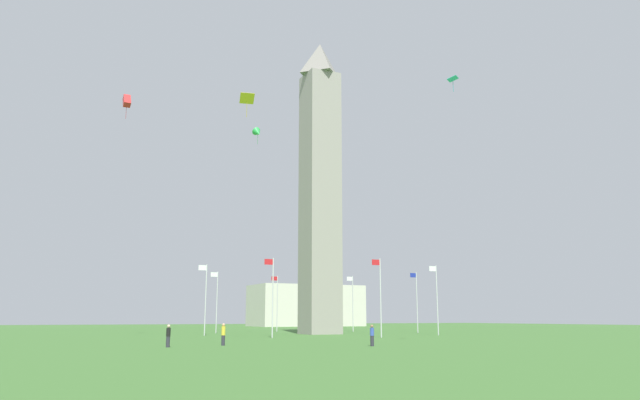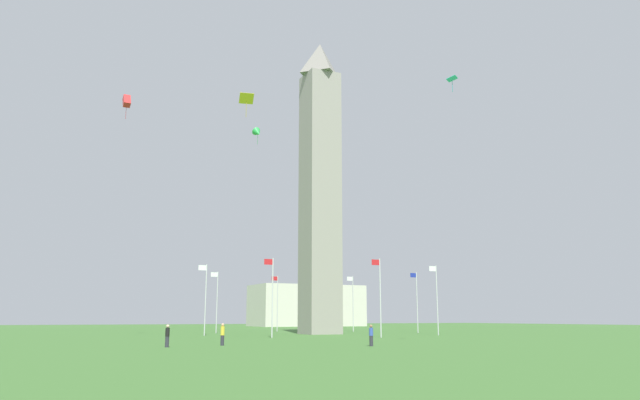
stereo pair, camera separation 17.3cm
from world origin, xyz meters
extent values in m
plane|color=#3D6B2D|center=(0.00, 0.00, 0.00)|extent=(260.00, 260.00, 0.00)
cube|color=gray|center=(0.00, 0.00, 18.53)|extent=(4.63, 4.63, 37.06)
pyramid|color=gray|center=(0.00, 0.00, 39.58)|extent=(4.63, 4.63, 5.05)
cylinder|color=silver|center=(15.89, 0.00, 4.41)|extent=(0.14, 0.14, 8.82)
cube|color=white|center=(16.44, 0.00, 8.37)|extent=(1.00, 0.03, 0.64)
cylinder|color=silver|center=(11.24, 11.24, 4.41)|extent=(0.14, 0.14, 8.82)
cube|color=red|center=(11.79, 11.24, 8.37)|extent=(1.00, 0.03, 0.64)
cylinder|color=silver|center=(0.00, 15.89, 4.41)|extent=(0.14, 0.14, 8.82)
cube|color=red|center=(0.55, 15.89, 8.37)|extent=(1.00, 0.03, 0.64)
cylinder|color=silver|center=(-11.24, 11.24, 4.41)|extent=(0.14, 0.14, 8.82)
cube|color=white|center=(-10.69, 11.24, 8.37)|extent=(1.00, 0.03, 0.64)
cylinder|color=silver|center=(-15.89, 0.00, 4.41)|extent=(0.14, 0.14, 8.82)
cube|color=#1E2D99|center=(-15.34, 0.00, 8.37)|extent=(1.00, 0.03, 0.64)
cylinder|color=silver|center=(-11.24, -11.24, 4.41)|extent=(0.14, 0.14, 8.82)
cube|color=white|center=(-10.69, -11.24, 8.37)|extent=(1.00, 0.03, 0.64)
cylinder|color=silver|center=(0.00, -15.89, 4.41)|extent=(0.14, 0.14, 8.82)
cube|color=red|center=(0.55, -15.89, 8.37)|extent=(1.00, 0.03, 0.64)
cylinder|color=silver|center=(11.24, -11.24, 4.41)|extent=(0.14, 0.14, 8.82)
cube|color=white|center=(11.79, -11.24, 8.37)|extent=(1.00, 0.03, 0.64)
cylinder|color=#2D2D38|center=(11.23, 32.99, 0.40)|extent=(0.29, 0.29, 0.80)
cylinder|color=#3851B2|center=(11.23, 32.99, 1.11)|extent=(0.32, 0.32, 0.61)
sphere|color=#936B4C|center=(11.23, 32.99, 1.53)|extent=(0.24, 0.24, 0.24)
cylinder|color=#2D2D38|center=(21.44, 26.82, 0.40)|extent=(0.29, 0.29, 0.80)
cylinder|color=yellow|center=(21.44, 26.82, 1.16)|extent=(0.32, 0.32, 0.71)
sphere|color=tan|center=(21.44, 26.82, 1.63)|extent=(0.24, 0.24, 0.24)
cylinder|color=#2D2D38|center=(26.05, 27.87, 0.40)|extent=(0.29, 0.29, 0.80)
cylinder|color=black|center=(26.05, 27.87, 1.12)|extent=(0.32, 0.32, 0.64)
sphere|color=beige|center=(26.05, 27.87, 1.56)|extent=(0.24, 0.24, 0.24)
cone|color=green|center=(9.65, 0.53, 26.90)|extent=(1.54, 1.81, 1.57)
cylinder|color=#208035|center=(9.65, 0.53, 25.96)|extent=(0.04, 0.04, 1.40)
cube|color=red|center=(27.33, 4.03, 27.42)|extent=(0.86, 1.43, 1.64)
cylinder|color=maroon|center=(27.33, 4.03, 26.15)|extent=(0.04, 0.04, 1.91)
cube|color=#33C6D1|center=(4.70, 36.15, 22.23)|extent=(1.15, 1.15, 0.24)
cylinder|color=teal|center=(4.70, 36.15, 21.55)|extent=(0.04, 0.04, 1.01)
cube|color=yellow|center=(18.25, 21.66, 23.20)|extent=(1.61, 1.49, 0.68)
cylinder|color=#A4921C|center=(18.25, 21.66, 22.10)|extent=(0.04, 0.04, 1.65)
cube|color=beige|center=(-28.94, -69.14, 5.19)|extent=(27.77, 14.44, 10.39)
camera|label=1|loc=(35.67, 74.65, 2.21)|focal=33.60mm
camera|label=2|loc=(35.52, 74.72, 2.21)|focal=33.60mm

